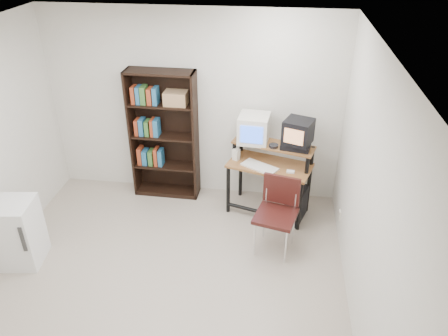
# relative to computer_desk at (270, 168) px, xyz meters

# --- Properties ---
(floor) EXTENTS (4.00, 4.00, 0.01)m
(floor) POSITION_rel_computer_desk_xyz_m (-1.08, -1.56, -0.68)
(floor) COLOR #B1A392
(floor) RESTS_ON ground
(ceiling) EXTENTS (4.00, 4.00, 0.01)m
(ceiling) POSITION_rel_computer_desk_xyz_m (-1.08, -1.56, 1.93)
(ceiling) COLOR white
(ceiling) RESTS_ON back_wall
(back_wall) EXTENTS (4.00, 0.01, 2.60)m
(back_wall) POSITION_rel_computer_desk_xyz_m (-1.08, 0.44, 0.63)
(back_wall) COLOR silver
(back_wall) RESTS_ON floor
(right_wall) EXTENTS (0.01, 4.00, 2.60)m
(right_wall) POSITION_rel_computer_desk_xyz_m (0.92, -1.56, 0.63)
(right_wall) COLOR silver
(right_wall) RESTS_ON floor
(computer_desk) EXTENTS (1.16, 0.80, 0.98)m
(computer_desk) POSITION_rel_computer_desk_xyz_m (0.00, 0.00, 0.00)
(computer_desk) COLOR brown
(computer_desk) RESTS_ON floor
(crt_monitor) EXTENTS (0.41, 0.42, 0.36)m
(crt_monitor) POSITION_rel_computer_desk_xyz_m (-0.24, 0.16, 0.48)
(crt_monitor) COLOR silver
(crt_monitor) RESTS_ON computer_desk
(vcr) EXTENTS (0.40, 0.32, 0.08)m
(vcr) POSITION_rel_computer_desk_xyz_m (0.31, 0.01, 0.34)
(vcr) COLOR black
(vcr) RESTS_ON computer_desk
(crt_tv) EXTENTS (0.42, 0.41, 0.31)m
(crt_tv) POSITION_rel_computer_desk_xyz_m (0.32, 0.02, 0.53)
(crt_tv) COLOR black
(crt_tv) RESTS_ON vcr
(cd_spindle) EXTENTS (0.15, 0.15, 0.05)m
(cd_spindle) POSITION_rel_computer_desk_xyz_m (0.03, -0.00, 0.32)
(cd_spindle) COLOR #26262B
(cd_spindle) RESTS_ON computer_desk
(keyboard) EXTENTS (0.51, 0.42, 0.03)m
(keyboard) POSITION_rel_computer_desk_xyz_m (-0.13, -0.11, 0.07)
(keyboard) COLOR silver
(keyboard) RESTS_ON computer_desk
(mousepad) EXTENTS (0.25, 0.22, 0.01)m
(mousepad) POSITION_rel_computer_desk_xyz_m (0.25, -0.18, 0.05)
(mousepad) COLOR black
(mousepad) RESTS_ON computer_desk
(mouse) EXTENTS (0.11, 0.07, 0.03)m
(mouse) POSITION_rel_computer_desk_xyz_m (0.26, -0.19, 0.07)
(mouse) COLOR white
(mouse) RESTS_ON mousepad
(desk_speaker) EXTENTS (0.11, 0.11, 0.17)m
(desk_speaker) POSITION_rel_computer_desk_xyz_m (-0.45, 0.06, 0.13)
(desk_speaker) COLOR silver
(desk_speaker) RESTS_ON computer_desk
(pc_tower) EXTENTS (0.33, 0.49, 0.42)m
(pc_tower) POSITION_rel_computer_desk_xyz_m (0.38, -0.12, -0.46)
(pc_tower) COLOR black
(pc_tower) RESTS_ON floor
(school_chair) EXTENTS (0.56, 0.56, 0.92)m
(school_chair) POSITION_rel_computer_desk_xyz_m (0.13, -0.73, -0.10)
(school_chair) COLOR black
(school_chair) RESTS_ON floor
(bookshelf) EXTENTS (0.92, 0.32, 1.83)m
(bookshelf) POSITION_rel_computer_desk_xyz_m (-1.48, 0.30, 0.27)
(bookshelf) COLOR black
(bookshelf) RESTS_ON floor
(mini_fridge) EXTENTS (0.52, 0.52, 0.80)m
(mini_fridge) POSITION_rel_computer_desk_xyz_m (-2.80, -1.39, -0.27)
(mini_fridge) COLOR white
(mini_fridge) RESTS_ON floor
(wall_outlet) EXTENTS (0.02, 0.08, 0.12)m
(wall_outlet) POSITION_rel_computer_desk_xyz_m (0.90, -0.41, -0.37)
(wall_outlet) COLOR beige
(wall_outlet) RESTS_ON right_wall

